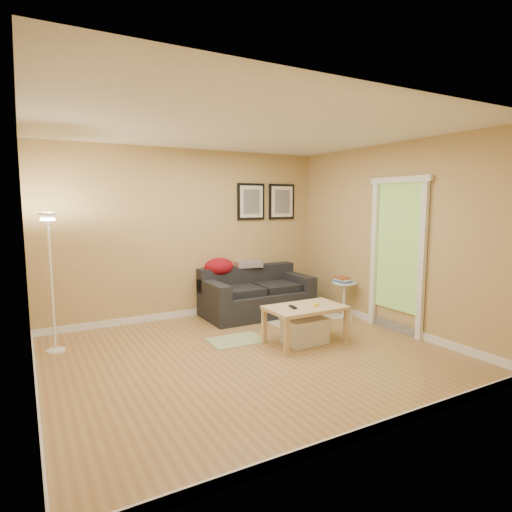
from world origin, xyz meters
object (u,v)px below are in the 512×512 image
side_table (344,300)px  floor_lamp (52,287)px  storage_bin (305,330)px  book_stack (343,279)px  sofa (257,292)px  coffee_table (305,325)px

side_table → floor_lamp: floor_lamp is taller
storage_bin → book_stack: 1.44m
side_table → storage_bin: bearing=-151.5°
sofa → side_table: sofa is taller
floor_lamp → side_table: bearing=-7.6°
sofa → book_stack: (1.06, -0.81, 0.24)m
sofa → book_stack: sofa is taller
book_stack → coffee_table: bearing=-136.8°
coffee_table → book_stack: book_stack is taller
book_stack → sofa: bearing=155.4°
sofa → book_stack: bearing=-37.5°
storage_bin → floor_lamp: floor_lamp is taller
storage_bin → book_stack: size_ratio=2.13×
side_table → floor_lamp: bearing=172.4°
storage_bin → book_stack: (1.19, 0.67, 0.45)m
storage_bin → side_table: side_table is taller
side_table → coffee_table: bearing=-150.7°
side_table → book_stack: size_ratio=2.25×
coffee_table → book_stack: bearing=50.7°
storage_bin → floor_lamp: 3.12m
sofa → storage_bin: bearing=-95.1°
coffee_table → floor_lamp: bearing=176.8°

